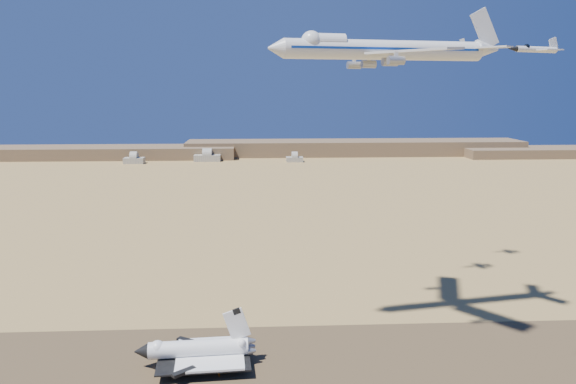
{
  "coord_description": "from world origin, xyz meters",
  "views": [
    {
      "loc": [
        -0.76,
        -160.32,
        82.53
      ],
      "look_at": [
        8.04,
        8.0,
        51.36
      ],
      "focal_mm": 35.0,
      "sensor_mm": 36.0,
      "label": 1
    }
  ],
  "objects_px": {
    "carrier_747": "(378,50)",
    "chase_jet_d": "(451,45)",
    "chase_jet_c": "(414,54)",
    "shuttle": "(198,350)",
    "crew_b": "(219,374)",
    "crew_c": "(225,371)",
    "crew_a": "(212,369)",
    "chase_jet_a": "(535,49)"
  },
  "relations": [
    {
      "from": "shuttle",
      "to": "crew_b",
      "type": "relative_size",
      "value": 22.22
    },
    {
      "from": "crew_c",
      "to": "chase_jet_a",
      "type": "bearing_deg",
      "value": -131.73
    },
    {
      "from": "carrier_747",
      "to": "crew_c",
      "type": "bearing_deg",
      "value": -161.15
    },
    {
      "from": "carrier_747",
      "to": "chase_jet_a",
      "type": "distance_m",
      "value": 51.73
    },
    {
      "from": "crew_a",
      "to": "chase_jet_c",
      "type": "height_order",
      "value": "chase_jet_c"
    },
    {
      "from": "shuttle",
      "to": "chase_jet_c",
      "type": "relative_size",
      "value": 2.31
    },
    {
      "from": "crew_a",
      "to": "crew_b",
      "type": "height_order",
      "value": "crew_b"
    },
    {
      "from": "chase_jet_d",
      "to": "carrier_747",
      "type": "bearing_deg",
      "value": -125.74
    },
    {
      "from": "shuttle",
      "to": "chase_jet_d",
      "type": "height_order",
      "value": "chase_jet_d"
    },
    {
      "from": "chase_jet_c",
      "to": "crew_b",
      "type": "bearing_deg",
      "value": -144.68
    },
    {
      "from": "shuttle",
      "to": "chase_jet_a",
      "type": "xyz_separation_m",
      "value": [
        87.07,
        -20.38,
        87.2
      ]
    },
    {
      "from": "chase_jet_c",
      "to": "chase_jet_d",
      "type": "height_order",
      "value": "chase_jet_d"
    },
    {
      "from": "crew_a",
      "to": "crew_c",
      "type": "height_order",
      "value": "crew_c"
    },
    {
      "from": "chase_jet_d",
      "to": "crew_a",
      "type": "bearing_deg",
      "value": -137.86
    },
    {
      "from": "shuttle",
      "to": "carrier_747",
      "type": "distance_m",
      "value": 108.43
    },
    {
      "from": "crew_a",
      "to": "crew_c",
      "type": "xyz_separation_m",
      "value": [
        3.92,
        -1.07,
        0.08
      ]
    },
    {
      "from": "chase_jet_a",
      "to": "crew_a",
      "type": "bearing_deg",
      "value": 149.65
    },
    {
      "from": "shuttle",
      "to": "crew_c",
      "type": "relative_size",
      "value": 20.73
    },
    {
      "from": "crew_c",
      "to": "chase_jet_d",
      "type": "xyz_separation_m",
      "value": [
        93.79,
        92.49,
        100.2
      ]
    },
    {
      "from": "crew_a",
      "to": "crew_c",
      "type": "distance_m",
      "value": 4.07
    },
    {
      "from": "shuttle",
      "to": "chase_jet_c",
      "type": "bearing_deg",
      "value": 35.03
    },
    {
      "from": "shuttle",
      "to": "chase_jet_d",
      "type": "relative_size",
      "value": 2.57
    },
    {
      "from": "chase_jet_c",
      "to": "shuttle",
      "type": "bearing_deg",
      "value": -150.25
    },
    {
      "from": "crew_a",
      "to": "chase_jet_d",
      "type": "relative_size",
      "value": 0.11
    },
    {
      "from": "chase_jet_c",
      "to": "chase_jet_d",
      "type": "distance_m",
      "value": 30.72
    },
    {
      "from": "shuttle",
      "to": "crew_a",
      "type": "bearing_deg",
      "value": -48.76
    },
    {
      "from": "carrier_747",
      "to": "crew_c",
      "type": "xyz_separation_m",
      "value": [
        -48.4,
        -27.16,
        -93.6
      ]
    },
    {
      "from": "chase_jet_a",
      "to": "chase_jet_d",
      "type": "relative_size",
      "value": 1.1
    },
    {
      "from": "crew_a",
      "to": "chase_jet_a",
      "type": "xyz_separation_m",
      "value": [
        82.49,
        -15.85,
        91.14
      ]
    },
    {
      "from": "shuttle",
      "to": "crew_b",
      "type": "height_order",
      "value": "shuttle"
    },
    {
      "from": "carrier_747",
      "to": "chase_jet_d",
      "type": "distance_m",
      "value": 79.82
    },
    {
      "from": "crew_a",
      "to": "chase_jet_d",
      "type": "xyz_separation_m",
      "value": [
        97.71,
        91.42,
        100.28
      ]
    },
    {
      "from": "shuttle",
      "to": "chase_jet_a",
      "type": "bearing_deg",
      "value": -17.3
    },
    {
      "from": "crew_a",
      "to": "chase_jet_a",
      "type": "bearing_deg",
      "value": -95.96
    },
    {
      "from": "crew_c",
      "to": "chase_jet_d",
      "type": "relative_size",
      "value": 0.12
    },
    {
      "from": "carrier_747",
      "to": "crew_b",
      "type": "bearing_deg",
      "value": -160.39
    },
    {
      "from": "crew_b",
      "to": "crew_c",
      "type": "height_order",
      "value": "crew_c"
    },
    {
      "from": "crew_a",
      "to": "chase_jet_a",
      "type": "relative_size",
      "value": 0.1
    },
    {
      "from": "carrier_747",
      "to": "crew_a",
      "type": "bearing_deg",
      "value": -163.95
    },
    {
      "from": "crew_c",
      "to": "chase_jet_d",
      "type": "bearing_deg",
      "value": -76.47
    },
    {
      "from": "shuttle",
      "to": "crew_b",
      "type": "xyz_separation_m",
      "value": [
        6.91,
        -7.37,
        -3.92
      ]
    },
    {
      "from": "crew_a",
      "to": "chase_jet_c",
      "type": "distance_m",
      "value": 140.64
    }
  ]
}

